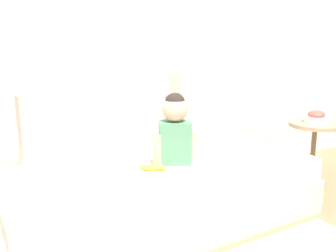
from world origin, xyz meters
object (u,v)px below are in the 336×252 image
object	(u,v)px
toddler	(175,128)
banana	(153,168)
couch	(162,193)
side_table	(314,137)
fruit_bowl	(316,118)
throw_pillow_right	(202,106)
throw_pillow_left	(58,129)

from	to	relation	value
toddler	banana	distance (m)	0.29
couch	side_table	xyz separation A→B (m)	(1.38, -0.07, 0.21)
side_table	fruit_bowl	bearing A→B (deg)	-176.42
toddler	fruit_bowl	world-z (taller)	toddler
couch	throw_pillow_right	xyz separation A→B (m)	(0.56, 0.36, 0.47)
throw_pillow_left	side_table	bearing A→B (deg)	-12.39
throw_pillow_right	toddler	xyz separation A→B (m)	(-0.48, -0.38, -0.04)
couch	throw_pillow_right	world-z (taller)	throw_pillow_right
fruit_bowl	couch	bearing A→B (deg)	177.22
throw_pillow_left	side_table	distance (m)	2.00
throw_pillow_left	banana	distance (m)	0.66
couch	throw_pillow_left	size ratio (longest dim) A/B	4.39
throw_pillow_right	toddler	bearing A→B (deg)	-141.88
throw_pillow_right	fruit_bowl	bearing A→B (deg)	-27.57
throw_pillow_right	side_table	xyz separation A→B (m)	(0.82, -0.43, -0.26)
toddler	side_table	bearing A→B (deg)	-2.26
banana	throw_pillow_left	bearing A→B (deg)	136.39
toddler	side_table	world-z (taller)	toddler
banana	toddler	bearing A→B (deg)	16.31
throw_pillow_right	couch	bearing A→B (deg)	-147.42
throw_pillow_right	banana	xyz separation A→B (m)	(-0.67, -0.43, -0.25)
fruit_bowl	banana	bearing A→B (deg)	-179.79
couch	toddler	bearing A→B (deg)	-10.62
banana	fruit_bowl	size ratio (longest dim) A/B	0.91
throw_pillow_right	side_table	distance (m)	0.96
throw_pillow_right	side_table	bearing A→B (deg)	-27.57
side_table	fruit_bowl	distance (m)	0.16
couch	fruit_bowl	bearing A→B (deg)	-2.78
throw_pillow_right	fruit_bowl	size ratio (longest dim) A/B	2.90
toddler	banana	size ratio (longest dim) A/B	2.72
side_table	couch	bearing A→B (deg)	177.22
throw_pillow_right	fruit_bowl	distance (m)	0.93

